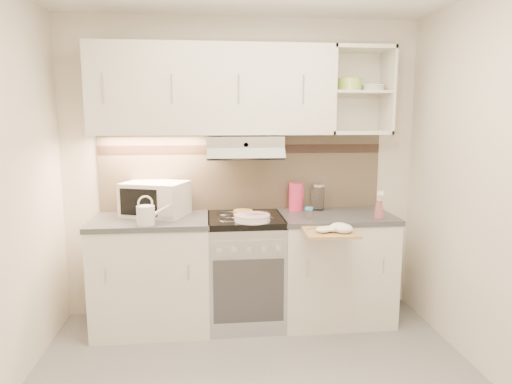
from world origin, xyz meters
TOP-DOWN VIEW (x-y plane):
  - room_shell at (0.00, 0.37)m, footprint 3.04×2.84m
  - base_cabinet_left at (-0.75, 1.10)m, footprint 0.90×0.60m
  - worktop_left at (-0.75, 1.10)m, footprint 0.92×0.62m
  - base_cabinet_right at (0.75, 1.10)m, footprint 0.90×0.60m
  - worktop_right at (0.75, 1.10)m, footprint 0.92×0.62m
  - electric_range at (0.00, 1.10)m, footprint 0.60×0.60m
  - microwave at (-0.72, 1.22)m, footprint 0.58×0.50m
  - watering_can at (-0.75, 0.88)m, footprint 0.25×0.15m
  - plate_stack at (0.04, 0.92)m, footprint 0.27×0.27m
  - bread_loaf at (-0.01, 1.15)m, footprint 0.16×0.16m
  - pink_pitcher at (0.45, 1.29)m, footprint 0.13×0.12m
  - glass_jar at (0.64, 1.30)m, footprint 0.12×0.12m
  - spice_jar at (0.49, 0.95)m, footprint 0.06×0.06m
  - spray_bottle at (1.03, 0.88)m, footprint 0.09×0.09m
  - cutting_board at (0.57, 0.63)m, footprint 0.39×0.35m
  - dish_towel at (0.58, 0.64)m, footprint 0.27×0.23m

SIDE VIEW (x-z plane):
  - base_cabinet_left at x=-0.75m, z-range 0.00..0.86m
  - base_cabinet_right at x=0.75m, z-range 0.00..0.86m
  - electric_range at x=0.00m, z-range 0.00..0.90m
  - cutting_board at x=0.57m, z-range 0.86..0.88m
  - worktop_left at x=-0.75m, z-range 0.86..0.90m
  - worktop_right at x=0.75m, z-range 0.86..0.90m
  - dish_towel at x=0.58m, z-range 0.88..0.95m
  - bread_loaf at x=-0.01m, z-range 0.90..0.94m
  - plate_stack at x=0.04m, z-range 0.90..0.95m
  - spice_jar at x=0.49m, z-range 0.90..0.99m
  - watering_can at x=-0.75m, z-range 0.87..1.09m
  - spray_bottle at x=1.03m, z-range 0.87..1.11m
  - glass_jar at x=0.64m, z-range 0.90..1.12m
  - pink_pitcher at x=0.45m, z-range 0.90..1.14m
  - microwave at x=-0.72m, z-range 0.90..1.17m
  - room_shell at x=0.00m, z-range 0.37..2.89m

